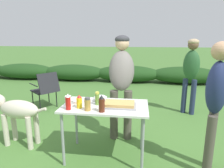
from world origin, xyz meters
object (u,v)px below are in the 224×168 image
object	(u,v)px
ketchup_bottle	(68,102)
standing_person_in_olive_jacket	(121,76)
mixing_bowl	(100,98)
standing_person_in_dark_puffer	(216,97)
food_tray	(119,104)
plate_stack	(79,101)
standing_person_in_red_jacket	(191,68)
paper_cup_stack	(68,101)
bbq_sauce_bottle	(101,104)
relish_jar	(97,98)
mustard_bottle	(79,102)
camp_chair_green_behind_table	(46,88)
spice_jar	(87,104)
folding_table	(105,111)
dog	(16,111)

from	to	relation	value
ketchup_bottle	standing_person_in_olive_jacket	bearing A→B (deg)	56.58
mixing_bowl	standing_person_in_dark_puffer	xyz separation A→B (m)	(1.38, -0.29, 0.17)
food_tray	plate_stack	world-z (taller)	food_tray
standing_person_in_red_jacket	plate_stack	bearing A→B (deg)	-107.45
paper_cup_stack	bbq_sauce_bottle	xyz separation A→B (m)	(0.46, -0.15, 0.03)
relish_jar	paper_cup_stack	bearing A→B (deg)	-165.46
mustard_bottle	standing_person_in_dark_puffer	xyz separation A→B (m)	(1.58, 0.01, 0.13)
mixing_bowl	standing_person_in_olive_jacket	distance (m)	0.59
ketchup_bottle	plate_stack	bearing A→B (deg)	78.10
relish_jar	camp_chair_green_behind_table	size ratio (longest dim) A/B	0.21
food_tray	mixing_bowl	xyz separation A→B (m)	(-0.28, 0.18, 0.02)
plate_stack	mixing_bowl	xyz separation A→B (m)	(0.27, 0.11, 0.02)
food_tray	standing_person_in_red_jacket	size ratio (longest dim) A/B	0.27
food_tray	paper_cup_stack	xyz separation A→B (m)	(-0.65, -0.06, 0.04)
mixing_bowl	paper_cup_stack	world-z (taller)	paper_cup_stack
mixing_bowl	spice_jar	world-z (taller)	spice_jar
food_tray	camp_chair_green_behind_table	xyz separation A→B (m)	(-1.86, 1.74, -0.30)
relish_jar	food_tray	bearing A→B (deg)	-6.42
ketchup_bottle	spice_jar	size ratio (longest dim) A/B	1.25
spice_jar	camp_chair_green_behind_table	world-z (taller)	spice_jar
relish_jar	standing_person_in_red_jacket	bearing A→B (deg)	48.74
folding_table	spice_jar	distance (m)	0.32
standing_person_in_olive_jacket	camp_chair_green_behind_table	size ratio (longest dim) A/B	1.96
spice_jar	standing_person_in_olive_jacket	distance (m)	0.94
dog	ketchup_bottle	bearing A→B (deg)	-104.55
bbq_sauce_bottle	standing_person_in_olive_jacket	bearing A→B (deg)	80.10
plate_stack	bbq_sauce_bottle	bearing A→B (deg)	-38.87
relish_jar	mustard_bottle	bearing A→B (deg)	-142.23
ketchup_bottle	spice_jar	bearing A→B (deg)	0.49
folding_table	paper_cup_stack	size ratio (longest dim) A/B	8.37
bbq_sauce_bottle	paper_cup_stack	bearing A→B (deg)	162.07
bbq_sauce_bottle	dog	world-z (taller)	bbq_sauce_bottle
mixing_bowl	standing_person_in_red_jacket	size ratio (longest dim) A/B	0.12
paper_cup_stack	ketchup_bottle	xyz separation A→B (m)	(0.05, -0.13, 0.03)
paper_cup_stack	dog	xyz separation A→B (m)	(-0.90, 0.23, -0.28)
standing_person_in_olive_jacket	mixing_bowl	bearing A→B (deg)	-120.00
bbq_sauce_bottle	standing_person_in_dark_puffer	xyz separation A→B (m)	(1.29, 0.11, 0.11)
spice_jar	standing_person_in_dark_puffer	distance (m)	1.47
standing_person_in_red_jacket	standing_person_in_dark_puffer	xyz separation A→B (m)	(-0.18, -1.93, -0.03)
standing_person_in_red_jacket	camp_chair_green_behind_table	distance (m)	3.18
plate_stack	spice_jar	distance (m)	0.33
paper_cup_stack	standing_person_in_red_jacket	world-z (taller)	standing_person_in_red_jacket
relish_jar	ketchup_bottle	size ratio (longest dim) A/B	0.85
standing_person_in_olive_jacket	standing_person_in_dark_puffer	world-z (taller)	standing_person_in_olive_jacket
standing_person_in_olive_jacket	standing_person_in_red_jacket	bearing A→B (deg)	38.05
mixing_bowl	mustard_bottle	distance (m)	0.37
mustard_bottle	standing_person_in_red_jacket	size ratio (longest dim) A/B	0.11
standing_person_in_dark_puffer	mustard_bottle	bearing A→B (deg)	-66.94
paper_cup_stack	mustard_bottle	bearing A→B (deg)	-19.27
mustard_bottle	plate_stack	bearing A→B (deg)	107.20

